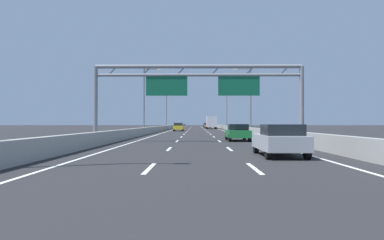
{
  "coord_description": "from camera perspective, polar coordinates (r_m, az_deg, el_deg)",
  "views": [
    {
      "loc": [
        -0.21,
        0.31,
        1.57
      ],
      "look_at": [
        -1.03,
        78.46,
        2.17
      ],
      "focal_mm": 33.25,
      "sensor_mm": 36.0,
      "label": 1
    }
  ],
  "objects": [
    {
      "name": "lane_dash_right_9",
      "position": [
        84.23,
        1.97,
        -1.51
      ],
      "size": [
        0.16,
        3.0,
        0.01
      ],
      "primitive_type": "cube",
      "color": "white",
      "rests_on": "ground_plane"
    },
    {
      "name": "lane_dash_right_5",
      "position": [
        48.26,
        2.99,
        -2.3
      ],
      "size": [
        0.16,
        3.0,
        0.01
      ],
      "primitive_type": "cube",
      "color": "white",
      "rests_on": "ground_plane"
    },
    {
      "name": "barrier_left",
      "position": [
        109.9,
        -2.89,
        -1.01
      ],
      "size": [
        0.45,
        220.0,
        0.95
      ],
      "color": "#9E9E99",
      "rests_on": "ground_plane"
    },
    {
      "name": "lane_dash_right_7",
      "position": [
        66.24,
        2.34,
        -1.8
      ],
      "size": [
        0.16,
        3.0,
        0.01
      ],
      "primitive_type": "cube",
      "color": "white",
      "rests_on": "ground_plane"
    },
    {
      "name": "box_truck",
      "position": [
        91.74,
        3.12,
        -0.34
      ],
      "size": [
        2.48,
        8.0,
        3.2
      ],
      "color": "#B21E19",
      "rests_on": "ground_plane"
    },
    {
      "name": "lane_dash_right_4",
      "position": [
        39.27,
        3.54,
        -2.73
      ],
      "size": [
        0.16,
        3.0,
        0.01
      ],
      "primitive_type": "cube",
      "color": "white",
      "rests_on": "ground_plane"
    },
    {
      "name": "lane_dash_left_4",
      "position": [
        39.25,
        -1.72,
        -2.73
      ],
      "size": [
        0.16,
        3.0,
        0.01
      ],
      "primitive_type": "cube",
      "color": "white",
      "rests_on": "ground_plane"
    },
    {
      "name": "lane_dash_left_8",
      "position": [
        75.22,
        -0.61,
        -1.63
      ],
      "size": [
        0.16,
        3.0,
        0.01
      ],
      "primitive_type": "cube",
      "color": "white",
      "rests_on": "ground_plane"
    },
    {
      "name": "silver_car",
      "position": [
        17.12,
        13.89,
        -3.12
      ],
      "size": [
        1.88,
        4.23,
        1.5
      ],
      "color": "#A8ADB2",
      "rests_on": "ground_plane"
    },
    {
      "name": "lane_dash_right_6",
      "position": [
        57.25,
        2.62,
        -2.01
      ],
      "size": [
        0.16,
        3.0,
        0.01
      ],
      "primitive_type": "cube",
      "color": "white",
      "rests_on": "ground_plane"
    },
    {
      "name": "streetlamp_right_mid",
      "position": [
        51.9,
        9.13,
        3.79
      ],
      "size": [
        2.58,
        0.28,
        9.5
      ],
      "color": "slate",
      "rests_on": "ground_plane"
    },
    {
      "name": "barrier_right",
      "position": [
        109.93,
        4.31,
        -1.01
      ],
      "size": [
        0.45,
        220.0,
        0.95
      ],
      "color": "#9E9E99",
      "rests_on": "ground_plane"
    },
    {
      "name": "sign_gantry",
      "position": [
        29.33,
        1.18,
        5.97
      ],
      "size": [
        17.31,
        0.36,
        6.36
      ],
      "color": "gray",
      "rests_on": "ground_plane"
    },
    {
      "name": "yellow_car",
      "position": [
        67.45,
        -2.2,
        -1.1
      ],
      "size": [
        1.84,
        4.67,
        1.55
      ],
      "color": "yellow",
      "rests_on": "ground_plane"
    },
    {
      "name": "lane_dash_right_10",
      "position": [
        93.23,
        1.84,
        -1.4
      ],
      "size": [
        0.16,
        3.0,
        0.01
      ],
      "primitive_type": "cube",
      "color": "white",
      "rests_on": "ground_plane"
    },
    {
      "name": "lane_dash_left_14",
      "position": [
        129.21,
        -0.1,
        -1.14
      ],
      "size": [
        0.16,
        3.0,
        0.01
      ],
      "primitive_type": "cube",
      "color": "white",
      "rests_on": "ground_plane"
    },
    {
      "name": "lane_dash_right_12",
      "position": [
        111.22,
        1.64,
        -1.25
      ],
      "size": [
        0.16,
        3.0,
        0.01
      ],
      "primitive_type": "cube",
      "color": "white",
      "rests_on": "ground_plane"
    },
    {
      "name": "lane_dash_left_5",
      "position": [
        48.24,
        -1.29,
        -2.3
      ],
      "size": [
        0.16,
        3.0,
        0.01
      ],
      "primitive_type": "cube",
      "color": "white",
      "rests_on": "ground_plane"
    },
    {
      "name": "streetlamp_right_far",
      "position": [
        90.95,
        5.45,
        1.97
      ],
      "size": [
        2.58,
        0.28,
        9.5
      ],
      "color": "slate",
      "rests_on": "ground_plane"
    },
    {
      "name": "green_car",
      "position": [
        31.14,
        7.32,
        -1.98
      ],
      "size": [
        1.86,
        4.37,
        1.46
      ],
      "color": "#1E7A38",
      "rests_on": "ground_plane"
    },
    {
      "name": "edge_line_left",
      "position": [
        87.85,
        -2.69,
        -1.46
      ],
      "size": [
        0.16,
        176.0,
        0.01
      ],
      "primitive_type": "cube",
      "color": "white",
      "rests_on": "ground_plane"
    },
    {
      "name": "orange_car",
      "position": [
        106.16,
        2.53,
        -0.87
      ],
      "size": [
        1.85,
        4.68,
        1.5
      ],
      "color": "orange",
      "rests_on": "ground_plane"
    },
    {
      "name": "lane_dash_left_12",
      "position": [
        111.21,
        -0.22,
        -1.25
      ],
      "size": [
        0.16,
        3.0,
        0.01
      ],
      "primitive_type": "cube",
      "color": "white",
      "rests_on": "ground_plane"
    },
    {
      "name": "lane_dash_left_13",
      "position": [
        120.21,
        -0.16,
        -1.19
      ],
      "size": [
        0.16,
        3.0,
        0.01
      ],
      "primitive_type": "cube",
      "color": "white",
      "rests_on": "ground_plane"
    },
    {
      "name": "lane_dash_left_3",
      "position": [
        30.27,
        -2.41,
        -3.41
      ],
      "size": [
        0.16,
        3.0,
        0.01
      ],
      "primitive_type": "cube",
      "color": "white",
      "rests_on": "ground_plane"
    },
    {
      "name": "lane_dash_right_3",
      "position": [
        30.3,
        4.42,
        -3.4
      ],
      "size": [
        0.16,
        3.0,
        0.01
      ],
      "primitive_type": "cube",
      "color": "white",
      "rests_on": "ground_plane"
    },
    {
      "name": "lane_dash_right_1",
      "position": [
        12.45,
        9.98,
        -7.66
      ],
      "size": [
        0.16,
        3.0,
        0.01
      ],
      "primitive_type": "cube",
      "color": "white",
      "rests_on": "ground_plane"
    },
    {
      "name": "lane_dash_right_16",
      "position": [
        147.21,
        1.39,
        -1.05
      ],
      "size": [
        0.16,
        3.0,
        0.01
      ],
      "primitive_type": "cube",
      "color": "white",
      "rests_on": "ground_plane"
    },
    {
      "name": "lane_dash_right_17",
      "position": [
        156.21,
        1.34,
        -1.02
      ],
      "size": [
        0.16,
        3.0,
        0.01
      ],
      "primitive_type": "cube",
      "color": "white",
      "rests_on": "ground_plane"
    },
    {
      "name": "lane_dash_right_13",
      "position": [
        120.22,
        1.56,
        -1.19
      ],
      "size": [
        0.16,
        3.0,
        0.01
      ],
      "primitive_type": "cube",
      "color": "white",
      "rests_on": "ground_plane"
    },
    {
      "name": "lane_dash_left_9",
      "position": [
        84.22,
        -0.48,
        -1.51
      ],
      "size": [
        0.16,
        3.0,
        0.01
      ],
      "primitive_type": "cube",
      "color": "white",
      "rests_on": "ground_plane"
    },
    {
      "name": "lane_dash_right_14",
      "position": [
        129.22,
        1.49,
        -1.14
      ],
      "size": [
        0.16,
        3.0,
        0.01
      ],
      "primitive_type": "cube",
      "color": "white",
      "rests_on": "ground_plane"
    },
    {
      "name": "ground_plane",
      "position": [
        99.7,
        0.72,
        -1.34
      ],
      "size": [
        260.0,
        260.0,
        0.0
      ],
      "primitive_type": "plane",
      "color": "#262628"
    },
    {
      "name": "lane_dash_left_2",
      "position": [
        21.31,
        -3.69,
        -4.65
      ],
      "size": [
        0.16,
        3.0,
        0.01
      ],
      "primitive_type": "cube",
      "color": "white",
      "rests_on": "ground_plane"
    },
    {
      "name": "streetlamp_left_far",
      "position": [
        90.91,
        -3.98,
        1.97
      ],
      "size": [
        2.58,
        0.28,
        9.5
      ],
      "color": "slate",
      "rests_on": "ground_plane"
    },
    {
      "name": "lane_dash_right_11",
      "position": [
        102.22,
        1.73,
        -1.32
      ],
      "size": [
        0.16,
        3.0,
        0.01
      ],
      "primitive_type": "cube",
      "color": "white",
      "rests_on": "ground_plane"
    },
    {
      "name": "lane_dash_right_8",
      "position": [
        75.23,
        2.13,
        -1.63
      ],
      "size": [
        0.16,
        3.0,
        0.01
      ],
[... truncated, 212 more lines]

